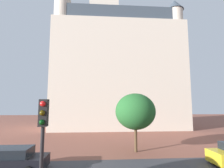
% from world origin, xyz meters
% --- Properties ---
extents(ground_plane, '(120.00, 120.00, 0.00)m').
position_xyz_m(ground_plane, '(0.00, 10.00, 0.00)').
color(ground_plane, brown).
extents(landmark_building, '(23.37, 10.41, 37.58)m').
position_xyz_m(landmark_building, '(2.13, 30.07, 11.91)').
color(landmark_building, beige).
rests_on(landmark_building, ground_plane).
extents(car_black, '(4.60, 2.08, 1.50)m').
position_xyz_m(car_black, '(-6.64, 9.68, 0.72)').
color(car_black, black).
rests_on(car_black, ground_plane).
extents(traffic_light_pole, '(0.28, 0.34, 4.46)m').
position_xyz_m(traffic_light_pole, '(-2.80, 3.62, 3.13)').
color(traffic_light_pole, black).
rests_on(traffic_light_pole, ground_plane).
extents(tree_curb_far, '(3.71, 3.71, 5.31)m').
position_xyz_m(tree_curb_far, '(2.43, 13.72, 3.63)').
color(tree_curb_far, '#4C3823').
rests_on(tree_curb_far, ground_plane).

